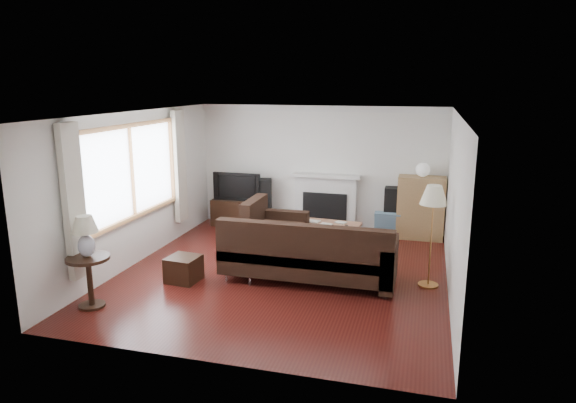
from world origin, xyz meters
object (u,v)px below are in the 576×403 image
(bookshelf, at_px, (421,208))
(side_table, at_px, (90,282))
(coffee_table, at_px, (327,235))
(floor_lamp, at_px, (431,237))
(sectional_sofa, at_px, (309,251))
(tv_stand, at_px, (239,212))

(bookshelf, xyz_separation_m, side_table, (-4.18, -4.38, -0.25))
(coffee_table, xyz_separation_m, floor_lamp, (1.81, -1.39, 0.53))
(coffee_table, relative_size, floor_lamp, 0.76)
(coffee_table, relative_size, side_table, 1.65)
(bookshelf, distance_m, floor_lamp, 2.44)
(coffee_table, xyz_separation_m, side_table, (-2.56, -3.33, 0.13))
(bookshelf, bearing_deg, floor_lamp, -85.55)
(sectional_sofa, height_order, floor_lamp, floor_lamp)
(sectional_sofa, xyz_separation_m, coffee_table, (-0.03, 1.61, -0.23))
(tv_stand, distance_m, sectional_sofa, 3.36)
(floor_lamp, bearing_deg, coffee_table, 142.42)
(tv_stand, relative_size, coffee_table, 0.95)
(tv_stand, xyz_separation_m, bookshelf, (3.69, 0.04, 0.33))
(bookshelf, distance_m, coffee_table, 1.96)
(bookshelf, bearing_deg, sectional_sofa, -120.79)
(bookshelf, height_order, floor_lamp, floor_lamp)
(tv_stand, relative_size, sectional_sofa, 0.39)
(tv_stand, height_order, bookshelf, bookshelf)
(side_table, bearing_deg, floor_lamp, 23.98)
(bookshelf, distance_m, sectional_sofa, 3.10)
(coffee_table, height_order, side_table, side_table)
(coffee_table, bearing_deg, tv_stand, 158.50)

